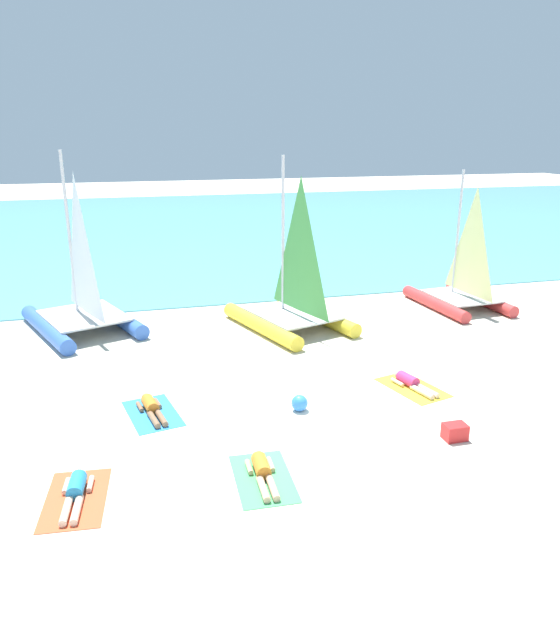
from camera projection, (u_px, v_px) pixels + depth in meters
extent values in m
plane|color=beige|center=(245.00, 310.00, 22.35)|extent=(120.00, 120.00, 0.00)
cube|color=#5BB2C1|center=(185.00, 226.00, 41.49)|extent=(120.00, 40.00, 0.05)
cylinder|color=#CC3838|center=(434.00, 303.00, 22.39)|extent=(0.74, 3.94, 0.45)
cylinder|color=#CC3838|center=(480.00, 299.00, 23.03)|extent=(0.74, 3.94, 0.45)
cube|color=silver|center=(461.00, 296.00, 22.46)|extent=(2.23, 2.65, 0.06)
cylinder|color=silver|center=(458.00, 233.00, 22.26)|extent=(0.09, 0.09, 4.66)
pyramid|color=#EAEA99|center=(473.00, 241.00, 21.47)|extent=(0.21, 2.05, 3.92)
cylinder|color=blue|center=(47.00, 329.00, 19.46)|extent=(2.11, 4.40, 0.52)
cylinder|color=blue|center=(116.00, 316.00, 20.78)|extent=(2.11, 4.40, 0.52)
cube|color=silver|center=(84.00, 315.00, 19.86)|extent=(3.24, 3.55, 0.06)
cylinder|color=silver|center=(69.00, 234.00, 19.54)|extent=(0.11, 0.11, 5.37)
pyramid|color=white|center=(80.00, 244.00, 18.78)|extent=(0.91, 2.23, 4.51)
cylinder|color=yellow|center=(261.00, 326.00, 19.79)|extent=(1.81, 4.33, 0.50)
cylinder|color=yellow|center=(316.00, 315.00, 20.96)|extent=(1.81, 4.33, 0.50)
cube|color=silver|center=(293.00, 314.00, 20.12)|extent=(3.04, 3.37, 0.06)
cylinder|color=silver|center=(283.00, 236.00, 19.83)|extent=(0.10, 0.10, 5.21)
pyramid|color=#4CA54C|center=(300.00, 245.00, 19.05)|extent=(0.76, 2.21, 4.38)
cube|color=#EA5933|center=(76.00, 499.00, 10.92)|extent=(1.27, 1.99, 0.01)
cylinder|color=#268CCC|center=(77.00, 485.00, 11.06)|extent=(0.36, 0.64, 0.30)
sphere|color=beige|center=(80.00, 473.00, 11.45)|extent=(0.22, 0.22, 0.22)
cylinder|color=beige|center=(66.00, 510.00, 10.46)|extent=(0.21, 0.79, 0.14)
cylinder|color=beige|center=(77.00, 509.00, 10.49)|extent=(0.21, 0.79, 0.14)
cylinder|color=beige|center=(66.00, 486.00, 11.20)|extent=(0.14, 0.46, 0.10)
cylinder|color=beige|center=(90.00, 484.00, 11.27)|extent=(0.14, 0.46, 0.10)
cube|color=#338CD8|center=(153.00, 413.00, 14.20)|extent=(1.44, 2.08, 0.01)
cylinder|color=orange|center=(150.00, 404.00, 14.33)|extent=(0.41, 0.67, 0.30)
sphere|color=#8C6647|center=(146.00, 398.00, 14.68)|extent=(0.22, 0.22, 0.22)
cylinder|color=#8C6647|center=(154.00, 419.00, 13.76)|extent=(0.29, 0.79, 0.14)
cylinder|color=#8C6647|center=(161.00, 418.00, 13.83)|extent=(0.29, 0.79, 0.14)
cylinder|color=#8C6647|center=(140.00, 407.00, 14.39)|extent=(0.18, 0.46, 0.10)
cylinder|color=#8C6647|center=(158.00, 403.00, 14.58)|extent=(0.18, 0.46, 0.10)
cube|color=#4CB266|center=(263.00, 478.00, 11.57)|extent=(1.18, 1.94, 0.01)
cylinder|color=orange|center=(261.00, 466.00, 11.70)|extent=(0.33, 0.63, 0.30)
sphere|color=#D8AD84|center=(257.00, 455.00, 12.08)|extent=(0.22, 0.22, 0.22)
cylinder|color=#D8AD84|center=(263.00, 488.00, 11.11)|extent=(0.17, 0.79, 0.14)
cylinder|color=#D8AD84|center=(272.00, 487.00, 11.14)|extent=(0.17, 0.79, 0.14)
cylinder|color=#D8AD84|center=(249.00, 467.00, 11.83)|extent=(0.12, 0.45, 0.10)
cylinder|color=#D8AD84|center=(271.00, 464.00, 11.92)|extent=(0.12, 0.45, 0.10)
cube|color=yellow|center=(413.00, 388.00, 15.62)|extent=(1.54, 2.11, 0.01)
cylinder|color=#D83372|center=(408.00, 379.00, 15.74)|extent=(0.45, 0.68, 0.30)
sphere|color=beige|center=(398.00, 374.00, 16.08)|extent=(0.22, 0.22, 0.22)
cylinder|color=beige|center=(422.00, 392.00, 15.19)|extent=(0.33, 0.79, 0.14)
cylinder|color=beige|center=(427.00, 390.00, 15.27)|extent=(0.33, 0.79, 0.14)
cylinder|color=beige|center=(397.00, 382.00, 15.80)|extent=(0.21, 0.46, 0.10)
cylinder|color=beige|center=(410.00, 379.00, 16.00)|extent=(0.21, 0.46, 0.10)
sphere|color=#337FE5|center=(300.00, 403.00, 14.30)|extent=(0.40, 0.40, 0.40)
cube|color=red|center=(455.00, 432.00, 12.98)|extent=(0.50, 0.36, 0.36)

